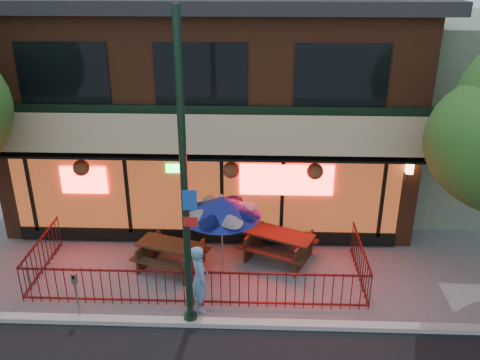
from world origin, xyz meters
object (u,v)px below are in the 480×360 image
object	(u,v)px
picnic_table_left	(171,252)
pedestrian	(199,278)
street_light	(185,199)
picnic_table_right	(279,242)
parking_meter_near	(76,289)
patio_umbrella	(222,206)

from	to	relation	value
picnic_table_left	pedestrian	size ratio (longest dim) A/B	1.23
street_light	pedestrian	distance (m)	2.35
picnic_table_right	parking_meter_near	size ratio (longest dim) A/B	1.84
patio_umbrella	parking_meter_near	world-z (taller)	patio_umbrella
street_light	picnic_table_right	bearing A→B (deg)	52.97
pedestrian	picnic_table_right	bearing A→B (deg)	-59.92
street_light	picnic_table_left	xyz separation A→B (m)	(-0.80, 2.21, -2.65)
picnic_table_left	pedestrian	distance (m)	2.00
picnic_table_left	parking_meter_near	size ratio (longest dim) A/B	1.69
picnic_table_left	picnic_table_right	distance (m)	2.98
picnic_table_right	patio_umbrella	xyz separation A→B (m)	(-1.52, -0.75, 1.44)
patio_umbrella	street_light	bearing A→B (deg)	-106.23
street_light	picnic_table_right	world-z (taller)	street_light
street_light	picnic_table_left	distance (m)	3.55
picnic_table_right	patio_umbrella	size ratio (longest dim) A/B	1.00
patio_umbrella	pedestrian	xyz separation A→B (m)	(-0.43, -1.55, -1.12)
pedestrian	parking_meter_near	bearing A→B (deg)	80.51
street_light	parking_meter_near	xyz separation A→B (m)	(-2.60, 0.00, -2.30)
patio_umbrella	picnic_table_right	bearing A→B (deg)	26.32
picnic_table_right	patio_umbrella	world-z (taller)	patio_umbrella
street_light	patio_umbrella	world-z (taller)	street_light
picnic_table_left	picnic_table_right	xyz separation A→B (m)	(2.92, 0.59, 0.03)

